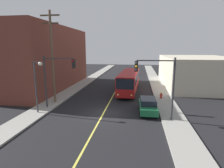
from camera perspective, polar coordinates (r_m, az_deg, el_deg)
name	(u,v)px	position (r m, az deg, el deg)	size (l,w,h in m)	color
ground_plane	(103,113)	(20.13, -2.71, -9.16)	(120.00, 120.00, 0.00)	black
sidewalk_left	(72,90)	(31.31, -12.29, -1.85)	(2.50, 90.00, 0.15)	gray
sidewalk_right	(161,93)	(29.57, 15.08, -2.75)	(2.50, 90.00, 0.15)	gray
lane_stripe_center	(119,86)	(34.44, 2.06, -0.54)	(0.16, 60.00, 0.01)	#D8CC4C
building_left_brick	(41,58)	(34.95, -21.27, 7.61)	(10.00, 21.84, 10.55)	brown
building_right_warehouse	(197,71)	(37.69, 25.03, 3.59)	(12.00, 18.17, 5.40)	beige
city_bus	(129,80)	(29.80, 5.39, 1.13)	(3.07, 12.24, 3.20)	maroon
parked_car_green	(148,105)	(20.47, 11.13, -6.53)	(1.95, 4.46, 1.62)	#196038
utility_pole_near	(52,54)	(23.85, -18.18, 8.95)	(2.40, 0.28, 11.24)	brown
traffic_signal_left_corner	(57,72)	(21.54, -16.70, 3.53)	(3.75, 0.48, 6.00)	#2D2D33
traffic_signal_right_corner	(157,77)	(17.72, 13.90, 2.11)	(3.75, 0.48, 6.00)	#2D2D33
street_lamp_left	(37,80)	(20.65, -22.34, 1.27)	(0.98, 0.40, 5.50)	#38383D
fire_hydrant	(161,95)	(26.13, 15.10, -3.42)	(0.44, 0.26, 0.84)	red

